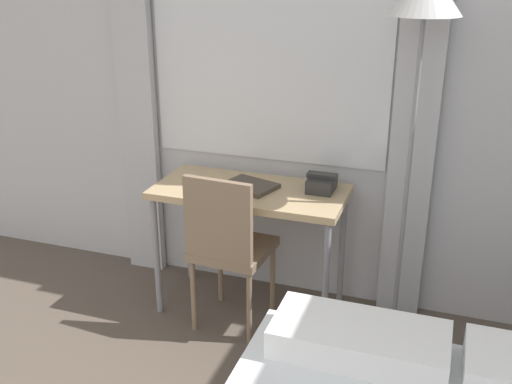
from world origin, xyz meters
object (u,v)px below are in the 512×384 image
at_px(desk_chair, 228,242).
at_px(telephone, 322,183).
at_px(book, 250,186).
at_px(desk, 250,201).
at_px(standing_lamp, 423,26).

height_order(desk_chair, telephone, desk_chair).
distance_m(telephone, book, 0.40).
xyz_separation_m(desk, telephone, (0.38, 0.11, 0.12)).
relative_size(standing_lamp, telephone, 10.40).
bearing_deg(desk, standing_lamp, 2.47).
distance_m(desk, desk_chair, 0.29).
xyz_separation_m(standing_lamp, book, (-0.85, -0.03, -0.90)).
distance_m(desk_chair, book, 0.35).
bearing_deg(standing_lamp, desk_chair, -163.22).
height_order(desk_chair, standing_lamp, standing_lamp).
bearing_deg(telephone, standing_lamp, -8.48).
bearing_deg(standing_lamp, desk, -177.53).
distance_m(desk, telephone, 0.41).
height_order(telephone, book, telephone).
xyz_separation_m(standing_lamp, telephone, (-0.46, 0.07, -0.87)).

